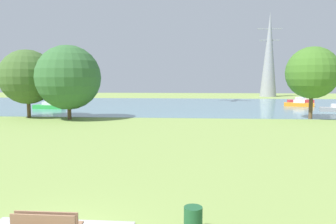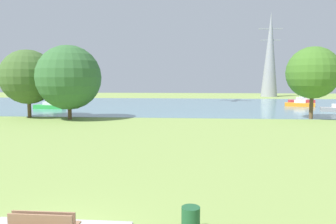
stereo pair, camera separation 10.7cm
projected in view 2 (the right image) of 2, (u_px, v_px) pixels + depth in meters
ground_plane at (151, 128)px, 30.60m from camera, size 160.00×160.00×0.00m
litter_bin at (191, 220)px, 9.61m from camera, size 0.56×0.56×0.80m
water_surface at (171, 105)px, 58.37m from camera, size 140.00×40.00×0.02m
sailboat_orange at (300, 104)px, 54.82m from camera, size 5.03×2.79×7.13m
sailboat_green at (50, 106)px, 50.46m from camera, size 4.88×1.79×5.34m
sailboat_red at (301, 101)px, 63.29m from camera, size 4.86×1.70×7.49m
tree_east_far at (28, 77)px, 38.61m from camera, size 6.55×6.55×8.19m
tree_mid_shore at (69, 78)px, 36.68m from camera, size 7.37×7.37×8.52m
tree_west_near at (313, 73)px, 36.86m from camera, size 5.99×5.99×8.38m
electricity_pylon at (270, 54)px, 85.96m from camera, size 6.40×4.40×22.63m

